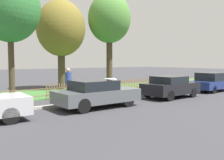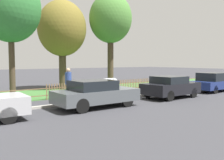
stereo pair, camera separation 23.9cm
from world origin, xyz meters
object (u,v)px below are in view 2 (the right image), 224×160
Objects in this scene: tree_behind_motorcycle at (62,29)px; pedestrian_near_fence at (68,82)px; tree_nearest_kerb at (10,8)px; parked_car_navy_estate at (171,87)px; parked_car_red_compact at (213,82)px; tree_mid_park at (110,19)px; parked_car_black_saloon at (95,93)px; covered_motorcycle at (108,85)px.

tree_behind_motorcycle reaches higher than pedestrian_near_fence.
tree_behind_motorcycle is (4.66, 2.80, -0.57)m from tree_nearest_kerb.
parked_car_red_compact reaches higher than parked_car_navy_estate.
tree_nearest_kerb is at bearing -170.57° from tree_mid_park.
tree_mid_park is at bearing -20.42° from tree_behind_motorcycle.
tree_mid_park is (3.77, -1.40, 0.95)m from tree_behind_motorcycle.
parked_car_navy_estate is 0.53× the size of tree_behind_motorcycle.
tree_mid_park is at bearing 49.03° from parked_car_black_saloon.
covered_motorcycle is 7.51m from tree_nearest_kerb.
parked_car_red_compact is 10.92m from pedestrian_near_fence.
covered_motorcycle is 1.06× the size of pedestrian_near_fence.
parked_car_red_compact is at bearing 1.08° from parked_car_black_saloon.
tree_mid_park is at bearing 83.43° from parked_car_navy_estate.
parked_car_navy_estate is 3.87m from covered_motorcycle.
covered_motorcycle is at bearing -75.23° from pedestrian_near_fence.
tree_behind_motorcycle is (2.26, 8.36, 4.13)m from parked_car_black_saloon.
tree_behind_motorcycle is (-0.40, 5.76, 4.11)m from covered_motorcycle.
parked_car_black_saloon is 10.51m from tree_mid_park.
tree_nearest_kerb is at bearing -148.98° from tree_behind_motorcycle.
pedestrian_near_fence is (-10.55, 2.81, 0.36)m from parked_car_red_compact.
parked_car_red_compact is 9.61m from tree_mid_park.
pedestrian_near_fence is at bearing -45.81° from tree_nearest_kerb.
tree_nearest_kerb reaches higher than parked_car_navy_estate.
tree_nearest_kerb is at bearing 153.20° from covered_motorcycle.
parked_car_red_compact is at bearing -22.34° from tree_nearest_kerb.
pedestrian_near_fence reaches higher than covered_motorcycle.
tree_nearest_kerb reaches higher than parked_car_red_compact.
parked_car_black_saloon is at bearing -157.35° from pedestrian_near_fence.
parked_car_black_saloon is 2.23× the size of pedestrian_near_fence.
tree_nearest_kerb is 1.05× the size of tree_behind_motorcycle.
tree_nearest_kerb is 8.56m from tree_mid_park.
parked_car_black_saloon is 1.02× the size of parked_car_red_compact.
pedestrian_near_fence is at bearing -146.59° from tree_mid_park.
parked_car_red_compact is 0.54× the size of tree_nearest_kerb.
tree_nearest_kerb is (-7.87, 5.62, 4.71)m from parked_car_navy_estate.
parked_car_black_saloon is at bearing -130.96° from tree_mid_park.
tree_mid_park is at bearing 9.43° from tree_nearest_kerb.
tree_nearest_kerb is 5.47m from tree_behind_motorcycle.
parked_car_navy_estate is 8.68m from tree_mid_park.
tree_behind_motorcycle is at bearing 133.47° from parked_car_red_compact.
pedestrian_near_fence is at bearing 148.34° from parked_car_navy_estate.
tree_behind_motorcycle is 6.90m from pedestrian_near_fence.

